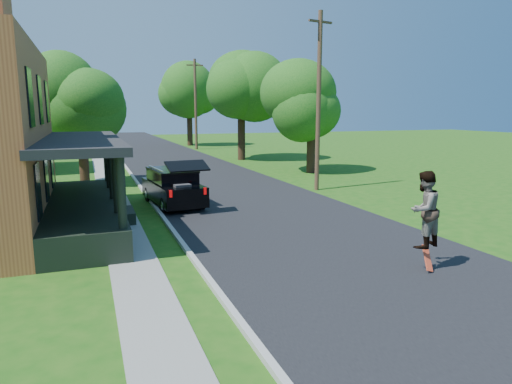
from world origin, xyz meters
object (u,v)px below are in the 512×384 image
object	(u,v)px
black_suv	(173,187)
skateboarder	(424,210)
utility_pole_near	(319,100)
tree_right_near	(311,98)

from	to	relation	value
black_suv	skateboarder	distance (m)	11.34
utility_pole_near	skateboarder	bearing A→B (deg)	-116.74
skateboarder	black_suv	bearing A→B (deg)	-84.83
black_suv	utility_pole_near	world-z (taller)	utility_pole_near
black_suv	tree_right_near	bearing A→B (deg)	29.66
skateboarder	utility_pole_near	xyz separation A→B (m)	(3.18, 11.74, 2.99)
black_suv	tree_right_near	world-z (taller)	tree_right_near
black_suv	utility_pole_near	bearing A→B (deg)	3.91
black_suv	tree_right_near	xyz separation A→B (m)	(10.44, 7.54, 4.07)
utility_pole_near	black_suv	bearing A→B (deg)	178.50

